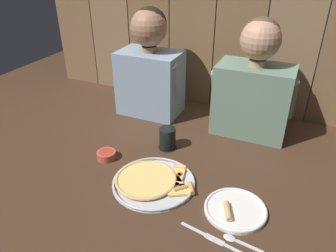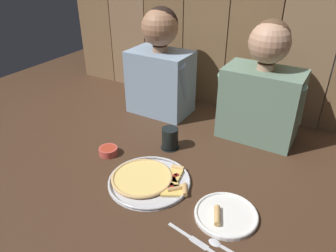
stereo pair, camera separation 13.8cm
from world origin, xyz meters
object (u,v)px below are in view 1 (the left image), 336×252
object	(u,v)px
diner_left	(150,66)
dinner_plate	(235,209)
dipping_bowl	(106,155)
drinking_glass	(167,138)
pizza_tray	(152,181)
diner_right	(254,84)

from	to	relation	value
diner_left	dinner_plate	bearing A→B (deg)	-43.13
dipping_bowl	diner_left	xyz separation A→B (m)	(-0.03, 0.52, 0.26)
dipping_bowl	drinking_glass	bearing A→B (deg)	42.30
pizza_tray	dinner_plate	xyz separation A→B (m)	(0.35, -0.02, -0.00)
dipping_bowl	diner_right	world-z (taller)	diner_right
pizza_tray	dipping_bowl	distance (m)	0.28
dinner_plate	diner_left	xyz separation A→B (m)	(-0.65, 0.61, 0.27)
pizza_tray	diner_left	world-z (taller)	diner_left
drinking_glass	diner_right	distance (m)	0.50
pizza_tray	dinner_plate	world-z (taller)	dinner_plate
dinner_plate	diner_left	bearing A→B (deg)	136.87
pizza_tray	diner_left	size ratio (longest dim) A/B	0.60
drinking_glass	diner_left	distance (m)	0.46
drinking_glass	diner_right	size ratio (longest dim) A/B	0.18
pizza_tray	diner_left	xyz separation A→B (m)	(-0.30, 0.59, 0.27)
dinner_plate	pizza_tray	bearing A→B (deg)	176.46
drinking_glass	dipping_bowl	distance (m)	0.30
pizza_tray	dipping_bowl	bearing A→B (deg)	165.54
drinking_glass	pizza_tray	bearing A→B (deg)	-79.51
diner_left	diner_right	distance (m)	0.57
pizza_tray	diner_left	bearing A→B (deg)	116.82
dipping_bowl	diner_right	bearing A→B (deg)	43.43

